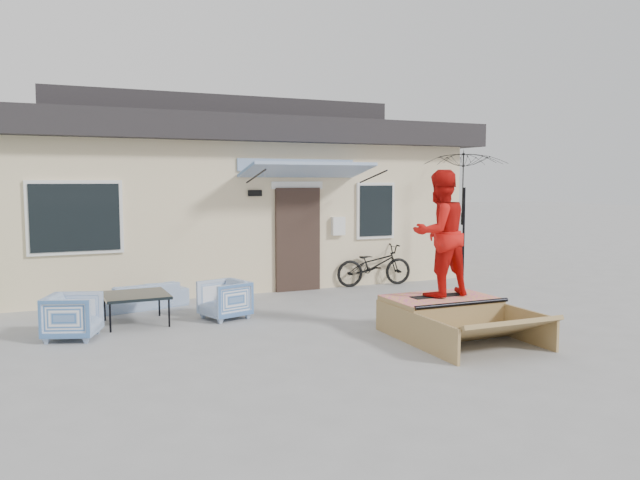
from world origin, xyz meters
name	(u,v)px	position (x,y,z in m)	size (l,w,h in m)	color
ground	(355,350)	(0.00, 0.00, 0.00)	(90.00, 90.00, 0.00)	gray
house	(206,193)	(0.00, 7.99, 1.94)	(10.80, 8.49, 4.10)	beige
loveseat	(142,291)	(-2.17, 3.96, 0.30)	(1.53, 0.45, 0.60)	#3462A5
armchair_left	(73,314)	(-3.39, 2.15, 0.36)	(0.69, 0.65, 0.71)	#3462A5
armchair_right	(224,298)	(-1.07, 2.54, 0.35)	(0.67, 0.63, 0.69)	#3462A5
coffee_table	(136,309)	(-2.44, 2.75, 0.24)	(0.97, 0.97, 0.48)	black
bicycle	(374,261)	(2.72, 4.36, 0.54)	(0.59, 1.70, 1.08)	black
patio_umbrella	(464,204)	(4.45, 3.58, 1.75)	(2.02, 1.92, 2.20)	black
skate_ramp	(440,315)	(1.61, 0.35, 0.26)	(1.56, 2.07, 0.52)	olive
skateboard	(439,295)	(1.61, 0.40, 0.55)	(0.88, 0.22, 0.05)	black
skater	(440,231)	(1.61, 0.40, 1.51)	(0.91, 0.71, 1.87)	red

